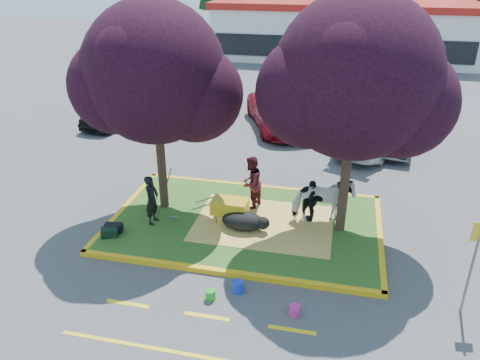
% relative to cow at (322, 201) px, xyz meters
% --- Properties ---
extents(ground, '(90.00, 90.00, 0.00)m').
position_rel_cow_xyz_m(ground, '(-2.31, -0.45, -0.91)').
color(ground, '#424244').
rests_on(ground, ground).
extents(median_island, '(8.00, 5.00, 0.15)m').
position_rel_cow_xyz_m(median_island, '(-2.31, -0.45, -0.84)').
color(median_island, '#204D18').
rests_on(median_island, ground).
extents(curb_near, '(8.30, 0.16, 0.15)m').
position_rel_cow_xyz_m(curb_near, '(-2.31, -3.03, -0.84)').
color(curb_near, gold).
rests_on(curb_near, ground).
extents(curb_far, '(8.30, 0.16, 0.15)m').
position_rel_cow_xyz_m(curb_far, '(-2.31, 2.13, -0.84)').
color(curb_far, gold).
rests_on(curb_far, ground).
extents(curb_left, '(0.16, 5.30, 0.15)m').
position_rel_cow_xyz_m(curb_left, '(-6.39, -0.45, -0.84)').
color(curb_left, gold).
rests_on(curb_left, ground).
extents(curb_right, '(0.16, 5.30, 0.15)m').
position_rel_cow_xyz_m(curb_right, '(1.77, -0.45, -0.84)').
color(curb_right, gold).
rests_on(curb_right, ground).
extents(straw_bedding, '(4.20, 3.00, 0.01)m').
position_rel_cow_xyz_m(straw_bedding, '(-1.71, -0.45, -0.76)').
color(straw_bedding, '#E6C95E').
rests_on(straw_bedding, median_island).
extents(tree_purple_left, '(5.06, 4.20, 6.51)m').
position_rel_cow_xyz_m(tree_purple_left, '(-5.09, -0.07, 3.45)').
color(tree_purple_left, black).
rests_on(tree_purple_left, median_island).
extents(tree_purple_right, '(5.30, 4.40, 6.82)m').
position_rel_cow_xyz_m(tree_purple_right, '(0.61, -0.27, 3.65)').
color(tree_purple_right, black).
rests_on(tree_purple_right, median_island).
extents(fire_lane_stripe_a, '(1.10, 0.12, 0.01)m').
position_rel_cow_xyz_m(fire_lane_stripe_a, '(-4.31, -4.65, -0.91)').
color(fire_lane_stripe_a, yellow).
rests_on(fire_lane_stripe_a, ground).
extents(fire_lane_stripe_b, '(1.10, 0.12, 0.01)m').
position_rel_cow_xyz_m(fire_lane_stripe_b, '(-2.31, -4.65, -0.91)').
color(fire_lane_stripe_b, yellow).
rests_on(fire_lane_stripe_b, ground).
extents(fire_lane_stripe_c, '(1.10, 0.12, 0.01)m').
position_rel_cow_xyz_m(fire_lane_stripe_c, '(-0.31, -4.65, -0.91)').
color(fire_lane_stripe_c, yellow).
rests_on(fire_lane_stripe_c, ground).
extents(fire_lane_long, '(6.00, 0.10, 0.01)m').
position_rel_cow_xyz_m(fire_lane_long, '(-2.31, -5.85, -0.91)').
color(fire_lane_long, yellow).
rests_on(fire_lane_long, ground).
extents(retail_building, '(20.40, 8.40, 4.40)m').
position_rel_cow_xyz_m(retail_building, '(-0.31, 27.53, 1.34)').
color(retail_building, silver).
rests_on(retail_building, ground).
extents(cow, '(1.95, 1.23, 1.53)m').
position_rel_cow_xyz_m(cow, '(0.00, 0.00, 0.00)').
color(cow, silver).
rests_on(cow, median_island).
extents(calf, '(1.44, 1.04, 0.56)m').
position_rel_cow_xyz_m(calf, '(-2.27, -0.92, -0.48)').
color(calf, black).
rests_on(calf, median_island).
extents(handler, '(0.41, 0.59, 1.57)m').
position_rel_cow_xyz_m(handler, '(-5.05, -1.14, 0.02)').
color(handler, black).
rests_on(handler, median_island).
extents(visitor_a, '(0.89, 1.02, 1.77)m').
position_rel_cow_xyz_m(visitor_a, '(-2.31, 0.50, 0.12)').
color(visitor_a, '#40121A').
rests_on(visitor_a, median_island).
extents(visitor_b, '(0.42, 0.83, 1.37)m').
position_rel_cow_xyz_m(visitor_b, '(-0.32, 0.08, -0.08)').
color(visitor_b, black).
rests_on(visitor_b, median_island).
extents(wheelbarrow, '(1.98, 0.69, 0.75)m').
position_rel_cow_xyz_m(wheelbarrow, '(-2.74, -0.55, -0.25)').
color(wheelbarrow, black).
rests_on(wheelbarrow, median_island).
extents(gear_bag_dark, '(0.55, 0.36, 0.26)m').
position_rel_cow_xyz_m(gear_bag_dark, '(-6.01, -1.92, -0.63)').
color(gear_bag_dark, black).
rests_on(gear_bag_dark, median_island).
extents(gear_bag_green, '(0.56, 0.46, 0.25)m').
position_rel_cow_xyz_m(gear_bag_green, '(-6.01, -2.17, -0.64)').
color(gear_bag_green, black).
rests_on(gear_bag_green, median_island).
extents(sign_post, '(0.37, 0.07, 2.63)m').
position_rel_cow_xyz_m(sign_post, '(3.52, -3.15, 0.72)').
color(sign_post, slate).
rests_on(sign_post, ground).
extents(bucket_green, '(0.32, 0.32, 0.26)m').
position_rel_cow_xyz_m(bucket_green, '(-2.39, -4.03, -0.78)').
color(bucket_green, '#18A01D').
rests_on(bucket_green, ground).
extents(bucket_pink, '(0.28, 0.28, 0.27)m').
position_rel_cow_xyz_m(bucket_pink, '(-0.32, -4.15, -0.78)').
color(bucket_pink, '#D32F88').
rests_on(bucket_pink, ground).
extents(bucket_blue, '(0.35, 0.35, 0.31)m').
position_rel_cow_xyz_m(bucket_blue, '(-1.80, -3.62, -0.76)').
color(bucket_blue, '#1835C7').
rests_on(bucket_blue, ground).
extents(car_black, '(2.05, 4.38, 1.45)m').
position_rel_cow_xyz_m(car_black, '(-10.80, 7.80, -0.19)').
color(car_black, black).
rests_on(car_black, ground).
extents(car_silver, '(2.72, 4.74, 1.48)m').
position_rel_cow_xyz_m(car_silver, '(-7.43, 8.51, -0.17)').
color(car_silver, '#929599').
rests_on(car_silver, ground).
extents(car_red, '(4.49, 6.24, 1.58)m').
position_rel_cow_xyz_m(car_red, '(-2.54, 8.99, -0.12)').
color(car_red, maroon).
rests_on(car_red, ground).
extents(car_white, '(4.05, 5.75, 1.55)m').
position_rel_cow_xyz_m(car_white, '(1.75, 7.09, -0.14)').
color(car_white, silver).
rests_on(car_white, ground).
extents(car_grey, '(2.28, 4.86, 1.54)m').
position_rel_cow_xyz_m(car_grey, '(2.69, 7.60, -0.14)').
color(car_grey, '#56595E').
rests_on(car_grey, ground).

